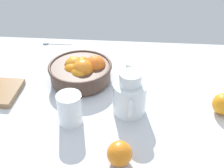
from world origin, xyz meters
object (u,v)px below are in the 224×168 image
Objects in this scene: fruit_bowl at (81,71)px; juice_glass at (70,110)px; loose_orange_0 at (223,104)px; spoon at (52,43)px; loose_orange_2 at (120,153)px; juice_pitcher at (130,98)px.

juice_glass is at bearing -88.93° from fruit_bowl.
spoon is at bearing 147.65° from loose_orange_0.
fruit_bowl is at bearing 114.08° from loose_orange_2.
loose_orange_2 is (-2.07, -22.50, -2.21)cm from juice_pitcher.
loose_orange_0 is at bearing -16.19° from fruit_bowl.
juice_pitcher is 22.70cm from loose_orange_2.
fruit_bowl reaches higher than spoon.
loose_orange_2 is 80.13cm from spoon.
juice_glass is at bearing -159.53° from juice_pitcher.
spoon is at bearing 123.78° from fruit_bowl.
fruit_bowl is at bearing 139.36° from juice_pitcher.
loose_orange_2 is at bearing -65.92° from fruit_bowl.
spoon is at bearing 130.17° from juice_pitcher.
fruit_bowl is 37.47cm from spoon.
juice_pitcher is 32.36cm from loose_orange_0.
loose_orange_2 is 0.49× the size of spoon.
juice_glass is at bearing -170.08° from loose_orange_0.
fruit_bowl is 1.53× the size of juice_pitcher.
juice_glass is at bearing -68.98° from spoon.
juice_pitcher is 2.20× the size of loose_orange_0.
juice_glass is (0.45, -24.07, 0.15)cm from fruit_bowl.
juice_pitcher is at bearing -40.64° from fruit_bowl.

